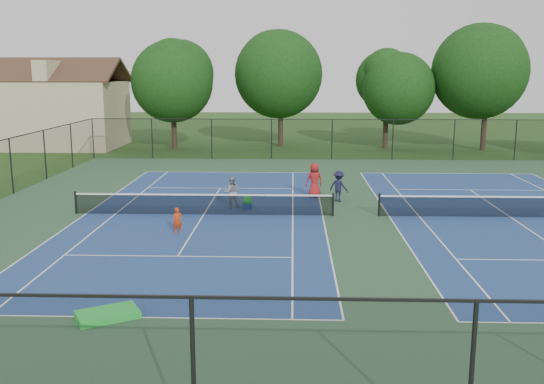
{
  "coord_description": "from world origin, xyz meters",
  "views": [
    {
      "loc": [
        -2.9,
        -27.07,
        6.54
      ],
      "look_at": [
        -3.81,
        -1.0,
        1.3
      ],
      "focal_mm": 40.0,
      "sensor_mm": 36.0,
      "label": 1
    }
  ],
  "objects_px": {
    "ball_hopper": "(247,199)",
    "clapboard_house": "(61,111)",
    "tree_back_c": "(387,83)",
    "bystander_c": "(314,180)",
    "ball_crate": "(247,206)",
    "tree_back_b": "(281,70)",
    "tree_back_a": "(172,77)",
    "instructor": "(232,192)",
    "bystander_b": "(339,186)",
    "child_player": "(178,221)",
    "tree_back_d": "(488,67)"
  },
  "relations": [
    {
      "from": "tree_back_a",
      "to": "tree_back_b",
      "type": "height_order",
      "value": "tree_back_b"
    },
    {
      "from": "tree_back_a",
      "to": "bystander_c",
      "type": "bearing_deg",
      "value": -60.43
    },
    {
      "from": "bystander_c",
      "to": "ball_hopper",
      "type": "relative_size",
      "value": 4.15
    },
    {
      "from": "tree_back_b",
      "to": "clapboard_house",
      "type": "distance_m",
      "value": 19.35
    },
    {
      "from": "child_player",
      "to": "ball_hopper",
      "type": "height_order",
      "value": "child_player"
    },
    {
      "from": "clapboard_house",
      "to": "ball_crate",
      "type": "xyz_separation_m",
      "value": [
        17.94,
        -23.77,
        -2.95
      ]
    },
    {
      "from": "child_player",
      "to": "tree_back_d",
      "type": "bearing_deg",
      "value": 32.11
    },
    {
      "from": "clapboard_house",
      "to": "tree_back_d",
      "type": "bearing_deg",
      "value": -1.59
    },
    {
      "from": "bystander_b",
      "to": "instructor",
      "type": "bearing_deg",
      "value": 49.4
    },
    {
      "from": "clapboard_house",
      "to": "bystander_c",
      "type": "bearing_deg",
      "value": -44.41
    },
    {
      "from": "instructor",
      "to": "ball_hopper",
      "type": "height_order",
      "value": "instructor"
    },
    {
      "from": "tree_back_c",
      "to": "ball_hopper",
      "type": "distance_m",
      "value": 26.29
    },
    {
      "from": "bystander_c",
      "to": "ball_crate",
      "type": "height_order",
      "value": "bystander_c"
    },
    {
      "from": "tree_back_d",
      "to": "tree_back_b",
      "type": "bearing_deg",
      "value": 173.29
    },
    {
      "from": "child_player",
      "to": "ball_crate",
      "type": "relative_size",
      "value": 3.05
    },
    {
      "from": "child_player",
      "to": "instructor",
      "type": "distance_m",
      "value": 5.07
    },
    {
      "from": "tree_back_c",
      "to": "bystander_c",
      "type": "height_order",
      "value": "tree_back_c"
    },
    {
      "from": "tree_back_c",
      "to": "clapboard_house",
      "type": "relative_size",
      "value": 0.78
    },
    {
      "from": "ball_hopper",
      "to": "clapboard_house",
      "type": "bearing_deg",
      "value": 127.03
    },
    {
      "from": "tree_back_c",
      "to": "ball_hopper",
      "type": "bearing_deg",
      "value": -112.94
    },
    {
      "from": "tree_back_d",
      "to": "clapboard_house",
      "type": "height_order",
      "value": "tree_back_d"
    },
    {
      "from": "child_player",
      "to": "bystander_b",
      "type": "relative_size",
      "value": 0.68
    },
    {
      "from": "instructor",
      "to": "ball_crate",
      "type": "bearing_deg",
      "value": 149.74
    },
    {
      "from": "ball_crate",
      "to": "child_player",
      "type": "bearing_deg",
      "value": -119.22
    },
    {
      "from": "tree_back_d",
      "to": "tree_back_c",
      "type": "bearing_deg",
      "value": 172.87
    },
    {
      "from": "tree_back_c",
      "to": "clapboard_house",
      "type": "xyz_separation_m",
      "value": [
        -28.0,
        -0.0,
        -2.39
      ]
    },
    {
      "from": "bystander_c",
      "to": "ball_crate",
      "type": "bearing_deg",
      "value": 23.28
    },
    {
      "from": "child_player",
      "to": "bystander_c",
      "type": "height_order",
      "value": "bystander_c"
    },
    {
      "from": "clapboard_house",
      "to": "ball_hopper",
      "type": "relative_size",
      "value": 24.7
    },
    {
      "from": "tree_back_a",
      "to": "ball_crate",
      "type": "distance_m",
      "value": 24.83
    },
    {
      "from": "instructor",
      "to": "child_player",
      "type": "bearing_deg",
      "value": 58.28
    },
    {
      "from": "tree_back_a",
      "to": "ball_hopper",
      "type": "height_order",
      "value": "tree_back_a"
    },
    {
      "from": "tree_back_c",
      "to": "tree_back_d",
      "type": "height_order",
      "value": "tree_back_d"
    },
    {
      "from": "clapboard_house",
      "to": "bystander_c",
      "type": "distance_m",
      "value": 29.81
    },
    {
      "from": "clapboard_house",
      "to": "instructor",
      "type": "relative_size",
      "value": 6.94
    },
    {
      "from": "ball_crate",
      "to": "ball_hopper",
      "type": "xyz_separation_m",
      "value": [
        0.0,
        0.0,
        0.36
      ]
    },
    {
      "from": "tree_back_b",
      "to": "ball_crate",
      "type": "bearing_deg",
      "value": -92.46
    },
    {
      "from": "tree_back_b",
      "to": "ball_crate",
      "type": "height_order",
      "value": "tree_back_b"
    },
    {
      "from": "tree_back_b",
      "to": "tree_back_c",
      "type": "distance_m",
      "value": 9.12
    },
    {
      "from": "bystander_b",
      "to": "ball_crate",
      "type": "relative_size",
      "value": 4.47
    },
    {
      "from": "clapboard_house",
      "to": "ball_hopper",
      "type": "xyz_separation_m",
      "value": [
        17.94,
        -23.77,
        -2.59
      ]
    },
    {
      "from": "tree_back_c",
      "to": "instructor",
      "type": "bearing_deg",
      "value": -114.77
    },
    {
      "from": "tree_back_a",
      "to": "ball_crate",
      "type": "height_order",
      "value": "tree_back_a"
    },
    {
      "from": "bystander_c",
      "to": "ball_hopper",
      "type": "bearing_deg",
      "value": 23.28
    },
    {
      "from": "child_player",
      "to": "ball_hopper",
      "type": "xyz_separation_m",
      "value": [
        2.51,
        4.5,
        -0.04
      ]
    },
    {
      "from": "tree_back_c",
      "to": "ball_hopper",
      "type": "relative_size",
      "value": 19.2
    },
    {
      "from": "tree_back_b",
      "to": "clapboard_house",
      "type": "bearing_deg",
      "value": -176.99
    },
    {
      "from": "tree_back_d",
      "to": "ball_crate",
      "type": "bearing_deg",
      "value": -128.42
    },
    {
      "from": "tree_back_c",
      "to": "tree_back_d",
      "type": "xyz_separation_m",
      "value": [
        8.0,
        -1.0,
        1.34
      ]
    },
    {
      "from": "bystander_b",
      "to": "child_player",
      "type": "bearing_deg",
      "value": 74.44
    }
  ]
}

